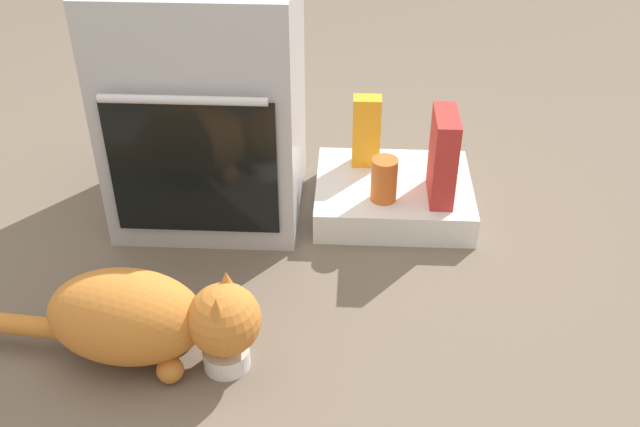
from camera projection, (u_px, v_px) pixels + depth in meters
name	position (u px, v px, depth m)	size (l,w,h in m)	color
ground	(209.00, 301.00, 2.06)	(8.00, 8.00, 0.00)	#6B5B4C
oven	(207.00, 98.00, 2.25)	(0.56, 0.57, 0.76)	#B7BABF
pantry_cabinet	(393.00, 195.00, 2.41)	(0.50, 0.42, 0.10)	white
food_bowl	(226.00, 355.00, 1.85)	(0.12, 0.12, 0.08)	white
cat	(144.00, 318.00, 1.81)	(0.83, 0.27, 0.26)	#C6752D
juice_carton	(366.00, 131.00, 2.41)	(0.09, 0.06, 0.24)	orange
cereal_box	(443.00, 157.00, 2.23)	(0.07, 0.18, 0.28)	#B72D28
sauce_jar	(384.00, 180.00, 2.26)	(0.08, 0.08, 0.14)	#D16023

